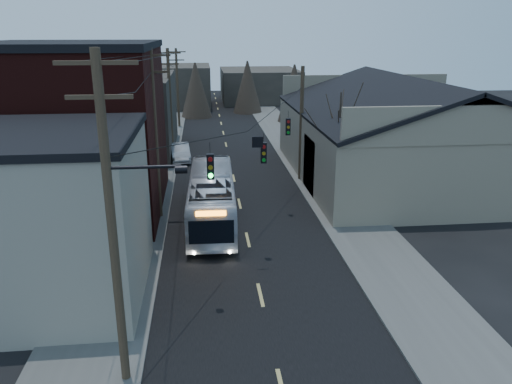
{
  "coord_description": "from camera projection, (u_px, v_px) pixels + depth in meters",
  "views": [
    {
      "loc": [
        -2.23,
        -11.01,
        10.92
      ],
      "look_at": [
        0.37,
        13.22,
        3.0
      ],
      "focal_mm": 35.0,
      "sensor_mm": 36.0,
      "label": 1
    }
  ],
  "objects": [
    {
      "name": "building_far_left",
      "position": [
        176.0,
        86.0,
        73.94
      ],
      "size": [
        10.0,
        12.0,
        6.0
      ],
      "primitive_type": "cube",
      "color": "#2E2B25",
      "rests_on": "ground"
    },
    {
      "name": "building_left_far",
      "position": [
        124.0,
        115.0,
        46.01
      ],
      "size": [
        9.0,
        14.0,
        7.0
      ],
      "primitive_type": "cube",
      "color": "#2E2B25",
      "rests_on": "ground"
    },
    {
      "name": "building_far_right",
      "position": [
        259.0,
        85.0,
        80.14
      ],
      "size": [
        12.0,
        14.0,
        5.0
      ],
      "primitive_type": "cube",
      "color": "#2E2B25",
      "rests_on": "ground"
    },
    {
      "name": "parked_car",
      "position": [
        180.0,
        152.0,
        43.68
      ],
      "size": [
        2.01,
        4.61,
        1.47
      ],
      "primitive_type": "imported",
      "rotation": [
        0.0,
        0.0,
        0.1
      ],
      "color": "#A5A7AD",
      "rests_on": "ground"
    },
    {
      "name": "warehouse",
      "position": [
        404.0,
        143.0,
        38.14
      ],
      "size": [
        16.16,
        20.6,
        7.73
      ],
      "color": "#7C725A",
      "rests_on": "ground"
    },
    {
      "name": "building_brick",
      "position": [
        75.0,
        132.0,
        30.36
      ],
      "size": [
        10.0,
        12.0,
        10.0
      ],
      "primitive_type": "cube",
      "color": "black",
      "rests_on": "ground"
    },
    {
      "name": "utility_lines",
      "position": [
        190.0,
        119.0,
        34.99
      ],
      "size": [
        11.24,
        45.28,
        10.5
      ],
      "color": "#382B1E",
      "rests_on": "ground"
    },
    {
      "name": "sidewalk_right",
      "position": [
        306.0,
        162.0,
        43.02
      ],
      "size": [
        4.0,
        110.0,
        0.12
      ],
      "primitive_type": "cube",
      "color": "#474744",
      "rests_on": "ground"
    },
    {
      "name": "road_surface",
      "position": [
        231.0,
        165.0,
        42.38
      ],
      "size": [
        9.0,
        110.0,
        0.02
      ],
      "primitive_type": "cube",
      "color": "black",
      "rests_on": "ground"
    },
    {
      "name": "bus",
      "position": [
        212.0,
        198.0,
        29.37
      ],
      "size": [
        2.84,
        10.99,
        3.04
      ],
      "primitive_type": "imported",
      "rotation": [
        0.0,
        0.0,
        3.12
      ],
      "color": "silver",
      "rests_on": "ground"
    },
    {
      "name": "building_clapboard",
      "position": [
        41.0,
        219.0,
        20.53
      ],
      "size": [
        8.0,
        8.0,
        7.0
      ],
      "primitive_type": "cube",
      "color": "gray",
      "rests_on": "ground"
    },
    {
      "name": "sidewalk_left",
      "position": [
        153.0,
        167.0,
        41.7
      ],
      "size": [
        4.0,
        110.0,
        0.12
      ],
      "primitive_type": "cube",
      "color": "#474744",
      "rests_on": "ground"
    },
    {
      "name": "bare_tree",
      "position": [
        338.0,
        148.0,
        32.47
      ],
      "size": [
        0.4,
        0.4,
        7.2
      ],
      "primitive_type": "cone",
      "color": "black",
      "rests_on": "ground"
    }
  ]
}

